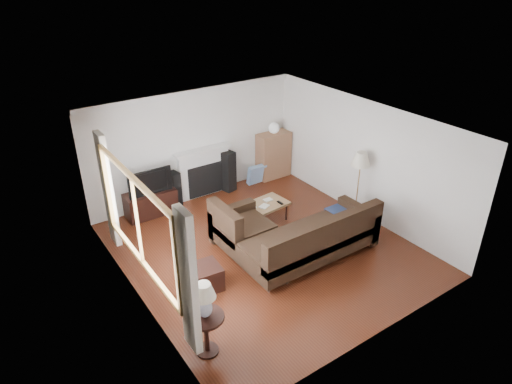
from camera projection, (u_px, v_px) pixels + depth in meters
room at (265, 191)px, 8.17m from camera, size 5.10×5.60×2.54m
window at (137, 222)px, 6.66m from camera, size 0.12×2.74×1.54m
curtain_near at (189, 283)px, 5.64m from camera, size 0.10×0.35×2.10m
curtain_far at (108, 190)px, 7.86m from camera, size 0.10×0.35×2.10m
fireplace at (204, 172)px, 10.49m from camera, size 1.40×0.26×1.15m
tv_stand at (151, 203)px, 9.81m from camera, size 1.07×0.48×0.54m
television at (148, 180)px, 9.56m from camera, size 0.95×0.12×0.54m
speaker_left at (174, 189)px, 10.10m from camera, size 0.26×0.30×0.80m
speaker_right at (228, 171)px, 10.73m from camera, size 0.34×0.38×0.97m
bookshelf at (273, 155)px, 11.35m from camera, size 0.84×0.40×1.15m
globe_lamp at (274, 128)px, 11.03m from camera, size 0.27×0.27×0.27m
sectional_sofa at (311, 236)px, 8.30m from camera, size 2.85×2.08×0.92m
coffee_table at (262, 214)px, 9.49m from camera, size 1.17×0.72×0.44m
footstool at (205, 277)px, 7.64m from camera, size 0.55×0.55×0.42m
floor_lamp at (358, 187)px, 9.38m from camera, size 0.49×0.49×1.54m
side_table at (206, 334)px, 6.34m from camera, size 0.53×0.53×0.66m
table_lamp at (204, 301)px, 6.06m from camera, size 0.33×0.33×0.54m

